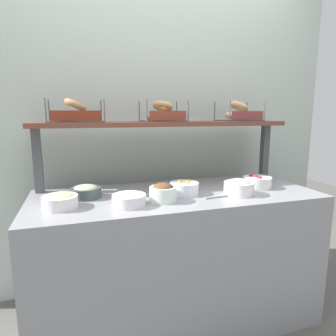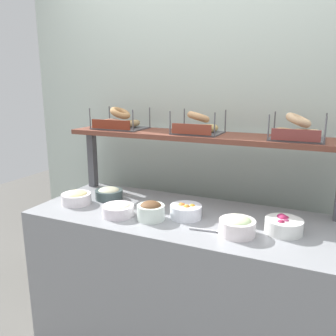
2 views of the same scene
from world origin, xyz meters
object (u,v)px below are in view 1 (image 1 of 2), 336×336
(bowl_egg_salad, at_px, (60,200))
(bagel_basket_plain, at_px, (239,114))
(bowl_fruit_salad, at_px, (184,188))
(serving_spoon_near_plate, at_px, (222,196))
(bowl_tuna_salad, at_px, (86,191))
(bagel_basket_sesame, at_px, (163,115))
(bagel_basket_everything, at_px, (76,114))
(bowl_beet_salad, at_px, (257,182))
(bowl_chocolate_spread, at_px, (163,192))
(bowl_scallion_spread, at_px, (239,187))
(bowl_cream_cheese, at_px, (129,199))

(bowl_egg_salad, xyz_separation_m, bagel_basket_plain, (1.23, 0.35, 0.44))
(bowl_fruit_salad, xyz_separation_m, serving_spoon_near_plate, (0.19, -0.13, -0.03))
(bowl_tuna_salad, height_order, bowl_egg_salad, bowl_egg_salad)
(bowl_fruit_salad, height_order, bagel_basket_sesame, bagel_basket_sesame)
(bagel_basket_everything, bearing_deg, serving_spoon_near_plate, -28.67)
(bowl_fruit_salad, bearing_deg, bowl_beet_salad, 1.38)
(serving_spoon_near_plate, bearing_deg, bagel_basket_sesame, 119.24)
(serving_spoon_near_plate, relative_size, bagel_basket_sesame, 0.64)
(bowl_chocolate_spread, distance_m, bagel_basket_everything, 0.74)
(bowl_scallion_spread, relative_size, serving_spoon_near_plate, 0.99)
(bowl_scallion_spread, xyz_separation_m, bowl_egg_salad, (-1.02, 0.05, -0.01))
(bowl_beet_salad, bearing_deg, bagel_basket_plain, 88.64)
(bowl_cream_cheese, bearing_deg, bowl_beet_salad, 9.21)
(bagel_basket_everything, bearing_deg, bagel_basket_plain, -1.06)
(bowl_fruit_salad, relative_size, bagel_basket_plain, 0.63)
(bowl_chocolate_spread, bearing_deg, bagel_basket_everything, 136.66)
(bowl_chocolate_spread, xyz_separation_m, bagel_basket_sesame, (0.12, 0.41, 0.42))
(bowl_tuna_salad, distance_m, bowl_chocolate_spread, 0.46)
(bowl_tuna_salad, relative_size, bowl_egg_salad, 0.97)
(bowl_scallion_spread, height_order, bowl_cream_cheese, bowl_scallion_spread)
(bowl_beet_salad, relative_size, bowl_scallion_spread, 1.04)
(bowl_cream_cheese, xyz_separation_m, bagel_basket_sesame, (0.31, 0.43, 0.44))
(bowl_beet_salad, bearing_deg, bowl_egg_salad, -176.54)
(bowl_fruit_salad, bearing_deg, bagel_basket_sesame, 98.62)
(serving_spoon_near_plate, bearing_deg, bowl_fruit_salad, 146.99)
(bowl_tuna_salad, xyz_separation_m, bagel_basket_sesame, (0.53, 0.20, 0.44))
(bowl_egg_salad, bearing_deg, serving_spoon_near_plate, -4.09)
(serving_spoon_near_plate, height_order, bagel_basket_everything, bagel_basket_everything)
(bowl_scallion_spread, relative_size, bowl_cream_cheese, 1.00)
(bagel_basket_everything, relative_size, bagel_basket_plain, 1.19)
(bowl_beet_salad, xyz_separation_m, bagel_basket_plain, (0.01, 0.28, 0.44))
(bowl_chocolate_spread, xyz_separation_m, bagel_basket_everything, (-0.44, 0.42, 0.43))
(bowl_beet_salad, distance_m, bowl_cream_cheese, 0.89)
(bagel_basket_everything, bearing_deg, bowl_chocolate_spread, -43.34)
(bowl_fruit_salad, height_order, bowl_scallion_spread, bowl_scallion_spread)
(serving_spoon_near_plate, bearing_deg, bowl_scallion_spread, 9.13)
(bowl_tuna_salad, relative_size, bagel_basket_everything, 0.52)
(bagel_basket_everything, bearing_deg, bowl_cream_cheese, -60.79)
(bagel_basket_everything, height_order, bagel_basket_plain, bagel_basket_everything)
(bowl_beet_salad, distance_m, bowl_fruit_salad, 0.52)
(serving_spoon_near_plate, distance_m, bagel_basket_sesame, 0.68)
(serving_spoon_near_plate, bearing_deg, bagel_basket_plain, 51.53)
(bowl_beet_salad, distance_m, serving_spoon_near_plate, 0.35)
(serving_spoon_near_plate, distance_m, bagel_basket_plain, 0.71)
(bowl_tuna_salad, relative_size, bowl_chocolate_spread, 1.17)
(bowl_tuna_salad, xyz_separation_m, bagel_basket_plain, (1.10, 0.19, 0.44))
(bowl_chocolate_spread, relative_size, serving_spoon_near_plate, 0.83)
(bowl_egg_salad, relative_size, serving_spoon_near_plate, 1.00)
(bagel_basket_everything, bearing_deg, bowl_fruit_salad, -27.20)
(bagel_basket_plain, bearing_deg, bowl_fruit_salad, -151.03)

